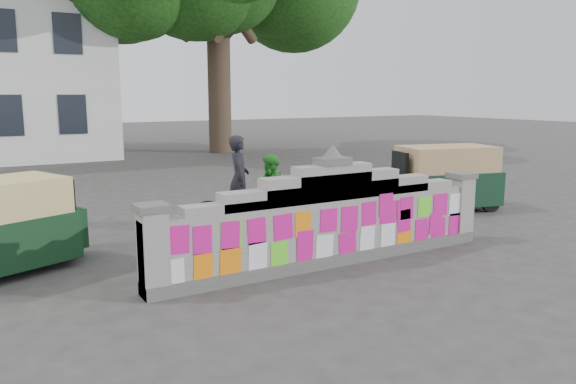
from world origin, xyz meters
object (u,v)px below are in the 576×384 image
pedestrian (271,193)px  rickshaw_right (443,177)px  cyclist_bike (240,207)px  cyclist_rider (239,190)px

pedestrian → rickshaw_right: 4.65m
cyclist_bike → cyclist_rider: 0.36m
cyclist_bike → rickshaw_right: (5.25, -0.57, 0.30)m
cyclist_rider → rickshaw_right: (5.25, -0.57, -0.06)m
cyclist_bike → cyclist_rider: cyclist_rider is taller
cyclist_rider → rickshaw_right: cyclist_rider is taller
cyclist_bike → pedestrian: size_ratio=1.23×
cyclist_bike → rickshaw_right: bearing=-72.1°
cyclist_rider → rickshaw_right: size_ratio=0.60×
cyclist_bike → rickshaw_right: 5.29m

